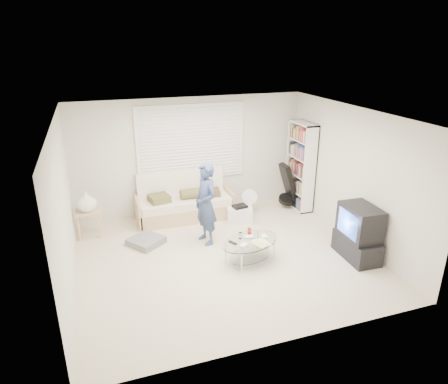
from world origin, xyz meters
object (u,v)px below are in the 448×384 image
object	(u,v)px
futon_sofa	(184,203)
tv_unit	(358,233)
coffee_table	(250,245)
bookshelf	(300,166)

from	to	relation	value
futon_sofa	tv_unit	distance (m)	3.60
coffee_table	tv_unit	bearing A→B (deg)	-14.15
bookshelf	coffee_table	xyz separation A→B (m)	(-1.95, -1.89, -0.65)
futon_sofa	tv_unit	size ratio (longest dim) A/B	2.10
bookshelf	coffee_table	world-z (taller)	bookshelf
bookshelf	tv_unit	world-z (taller)	bookshelf
tv_unit	coffee_table	distance (m)	1.89
futon_sofa	coffee_table	world-z (taller)	futon_sofa
futon_sofa	coffee_table	xyz separation A→B (m)	(0.65, -2.15, -0.00)
tv_unit	bookshelf	bearing A→B (deg)	86.95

